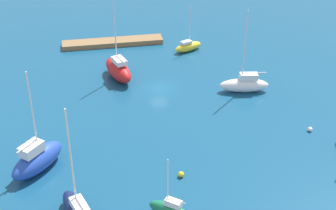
{
  "coord_description": "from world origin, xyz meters",
  "views": [
    {
      "loc": [
        10.84,
        67.07,
        37.52
      ],
      "look_at": [
        0.0,
        7.6,
        1.5
      ],
      "focal_mm": 53.81,
      "sensor_mm": 36.0,
      "label": 1
    }
  ],
  "objects_px": {
    "sailboat_red_along_channel": "(118,69)",
    "sailboat_yellow_near_pier": "(188,46)",
    "sailboat_green_by_breakwater": "(170,210)",
    "mooring_buoy_white": "(310,129)",
    "sailboat_blue_inner_mooring": "(37,159)",
    "mooring_buoy_yellow": "(181,174)",
    "pier_dock": "(113,42)",
    "sailboat_white_off_beacon": "(244,84)"
  },
  "relations": [
    {
      "from": "pier_dock",
      "to": "sailboat_red_along_channel",
      "type": "relative_size",
      "value": 1.33
    },
    {
      "from": "sailboat_blue_inner_mooring",
      "to": "mooring_buoy_yellow",
      "type": "height_order",
      "value": "sailboat_blue_inner_mooring"
    },
    {
      "from": "sailboat_red_along_channel",
      "to": "sailboat_green_by_breakwater",
      "type": "distance_m",
      "value": 32.57
    },
    {
      "from": "sailboat_yellow_near_pier",
      "to": "sailboat_blue_inner_mooring",
      "type": "xyz_separation_m",
      "value": [
        24.85,
        30.08,
        0.76
      ]
    },
    {
      "from": "sailboat_red_along_channel",
      "to": "sailboat_green_by_breakwater",
      "type": "relative_size",
      "value": 1.81
    },
    {
      "from": "pier_dock",
      "to": "sailboat_white_off_beacon",
      "type": "xyz_separation_m",
      "value": [
        -18.18,
        21.15,
        0.81
      ]
    },
    {
      "from": "mooring_buoy_yellow",
      "to": "sailboat_red_along_channel",
      "type": "bearing_deg",
      "value": -79.53
    },
    {
      "from": "pier_dock",
      "to": "sailboat_red_along_channel",
      "type": "xyz_separation_m",
      "value": [
        0.22,
        13.57,
        1.21
      ]
    },
    {
      "from": "sailboat_blue_inner_mooring",
      "to": "mooring_buoy_white",
      "type": "distance_m",
      "value": 35.54
    },
    {
      "from": "sailboat_white_off_beacon",
      "to": "mooring_buoy_white",
      "type": "xyz_separation_m",
      "value": [
        -5.35,
        12.1,
        -0.93
      ]
    },
    {
      "from": "mooring_buoy_yellow",
      "to": "sailboat_green_by_breakwater",
      "type": "bearing_deg",
      "value": 68.77
    },
    {
      "from": "sailboat_green_by_breakwater",
      "to": "mooring_buoy_white",
      "type": "bearing_deg",
      "value": -111.39
    },
    {
      "from": "sailboat_red_along_channel",
      "to": "sailboat_green_by_breakwater",
      "type": "bearing_deg",
      "value": 166.15
    },
    {
      "from": "sailboat_blue_inner_mooring",
      "to": "mooring_buoy_yellow",
      "type": "xyz_separation_m",
      "value": [
        -16.52,
        4.35,
        -1.27
      ]
    },
    {
      "from": "sailboat_yellow_near_pier",
      "to": "mooring_buoy_yellow",
      "type": "relative_size",
      "value": 11.5
    },
    {
      "from": "sailboat_yellow_near_pier",
      "to": "sailboat_blue_inner_mooring",
      "type": "height_order",
      "value": "sailboat_blue_inner_mooring"
    },
    {
      "from": "sailboat_blue_inner_mooring",
      "to": "mooring_buoy_yellow",
      "type": "distance_m",
      "value": 17.13
    },
    {
      "from": "pier_dock",
      "to": "sailboat_blue_inner_mooring",
      "type": "distance_m",
      "value": 37.24
    },
    {
      "from": "pier_dock",
      "to": "mooring_buoy_yellow",
      "type": "height_order",
      "value": "pier_dock"
    },
    {
      "from": "sailboat_yellow_near_pier",
      "to": "sailboat_blue_inner_mooring",
      "type": "relative_size",
      "value": 0.63
    },
    {
      "from": "sailboat_green_by_breakwater",
      "to": "sailboat_white_off_beacon",
      "type": "distance_m",
      "value": 29.66
    },
    {
      "from": "sailboat_yellow_near_pier",
      "to": "sailboat_green_by_breakwater",
      "type": "distance_m",
      "value": 42.29
    },
    {
      "from": "sailboat_red_along_channel",
      "to": "mooring_buoy_white",
      "type": "xyz_separation_m",
      "value": [
        -23.75,
        19.68,
        -1.33
      ]
    },
    {
      "from": "sailboat_red_along_channel",
      "to": "sailboat_green_by_breakwater",
      "type": "xyz_separation_m",
      "value": [
        -2.31,
        32.49,
        -0.61
      ]
    },
    {
      "from": "pier_dock",
      "to": "sailboat_blue_inner_mooring",
      "type": "bearing_deg",
      "value": 71.31
    },
    {
      "from": "sailboat_red_along_channel",
      "to": "sailboat_blue_inner_mooring",
      "type": "xyz_separation_m",
      "value": [
        11.71,
        21.68,
        -0.02
      ]
    },
    {
      "from": "sailboat_red_along_channel",
      "to": "sailboat_white_off_beacon",
      "type": "distance_m",
      "value": 19.91
    },
    {
      "from": "sailboat_blue_inner_mooring",
      "to": "sailboat_green_by_breakwater",
      "type": "bearing_deg",
      "value": -86.17
    },
    {
      "from": "pier_dock",
      "to": "sailboat_yellow_near_pier",
      "type": "xyz_separation_m",
      "value": [
        -12.92,
        5.18,
        0.43
      ]
    },
    {
      "from": "sailboat_yellow_near_pier",
      "to": "sailboat_green_by_breakwater",
      "type": "xyz_separation_m",
      "value": [
        10.84,
        40.88,
        0.16
      ]
    },
    {
      "from": "sailboat_red_along_channel",
      "to": "sailboat_yellow_near_pier",
      "type": "xyz_separation_m",
      "value": [
        -13.15,
        -8.39,
        -0.78
      ]
    },
    {
      "from": "sailboat_red_along_channel",
      "to": "sailboat_yellow_near_pier",
      "type": "height_order",
      "value": "sailboat_red_along_channel"
    },
    {
      "from": "pier_dock",
      "to": "mooring_buoy_white",
      "type": "relative_size",
      "value": 29.09
    },
    {
      "from": "sailboat_green_by_breakwater",
      "to": "mooring_buoy_yellow",
      "type": "relative_size",
      "value": 10.64
    },
    {
      "from": "sailboat_white_off_beacon",
      "to": "sailboat_blue_inner_mooring",
      "type": "relative_size",
      "value": 1.0
    },
    {
      "from": "sailboat_blue_inner_mooring",
      "to": "pier_dock",
      "type": "bearing_deg",
      "value": 22.76
    },
    {
      "from": "pier_dock",
      "to": "mooring_buoy_white",
      "type": "height_order",
      "value": "pier_dock"
    },
    {
      "from": "sailboat_yellow_near_pier",
      "to": "sailboat_white_off_beacon",
      "type": "bearing_deg",
      "value": -94.46
    },
    {
      "from": "pier_dock",
      "to": "sailboat_red_along_channel",
      "type": "distance_m",
      "value": 13.63
    },
    {
      "from": "sailboat_green_by_breakwater",
      "to": "mooring_buoy_yellow",
      "type": "distance_m",
      "value": 6.95
    },
    {
      "from": "sailboat_blue_inner_mooring",
      "to": "sailboat_white_off_beacon",
      "type": "bearing_deg",
      "value": -23.44
    },
    {
      "from": "sailboat_red_along_channel",
      "to": "sailboat_white_off_beacon",
      "type": "xyz_separation_m",
      "value": [
        -18.41,
        7.58,
        -0.4
      ]
    }
  ]
}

